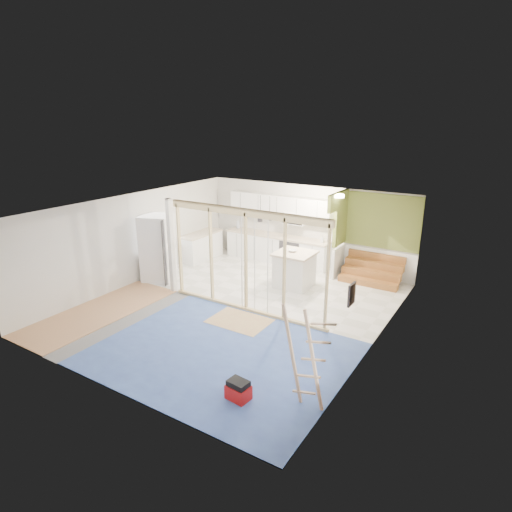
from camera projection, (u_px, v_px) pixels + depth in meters
The scene contains 17 objects.
room at pixel (236, 259), 10.43m from camera, with size 7.01×8.01×2.61m.
floor_overlays at pixel (240, 307), 10.84m from camera, with size 7.00×8.00×0.03m.
stud_frame at pixel (227, 246), 10.46m from camera, with size 4.66×0.14×2.60m.
base_cabinets at pixel (253, 248), 14.21m from camera, with size 4.45×2.24×0.93m.
upper_cabinets at pixel (281, 208), 13.77m from camera, with size 3.60×0.41×0.85m.
green_partition at pixel (364, 249), 12.47m from camera, with size 2.25×1.51×2.60m.
pot_rack at pixel (265, 216), 11.90m from camera, with size 0.52×0.52×0.72m.
sheathing_panel at pixel (340, 327), 7.06m from camera, with size 0.02×4.00×2.60m, color tan.
electrical_panel at pixel (352, 294), 7.47m from camera, with size 0.04×0.30×0.40m, color #3B3A3F.
ceiling_light at pixel (338, 196), 11.77m from camera, with size 0.32×0.32×0.08m, color #FFEABF.
fridge at pixel (158, 248), 12.43m from camera, with size 1.12×1.07×1.95m.
island at pixel (294, 270), 12.04m from camera, with size 1.05×1.05×1.02m.
bowl at pixel (293, 251), 11.95m from camera, with size 0.23×0.23×0.06m, color silver.
soap_bottle_a at pixel (238, 224), 14.81m from camera, with size 0.13×0.13×0.33m, color silver.
soap_bottle_b at pixel (322, 239), 13.14m from camera, with size 0.10×0.10×0.21m, color silver.
toolbox at pixel (238, 391), 7.25m from camera, with size 0.42×0.33×0.37m.
ladder at pixel (305, 358), 6.90m from camera, with size 0.93×0.05×1.74m.
Camera 1 is at (5.65, -8.14, 4.59)m, focal length 30.00 mm.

